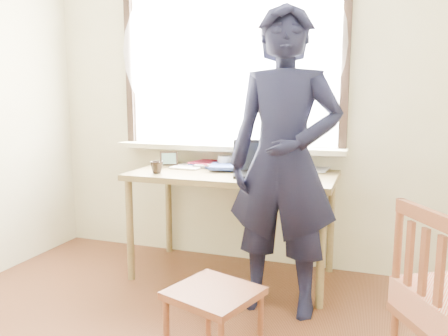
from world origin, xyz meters
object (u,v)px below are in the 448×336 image
(mug_dark, at_px, (157,167))
(work_chair, at_px, (214,302))
(mug_white, at_px, (225,162))
(desk, at_px, (233,183))
(person, at_px, (284,163))
(laptop, at_px, (258,167))

(mug_dark, height_order, work_chair, mug_dark)
(mug_white, bearing_deg, mug_dark, -131.48)
(desk, distance_m, person, 0.63)
(desk, relative_size, laptop, 3.50)
(mug_white, bearing_deg, person, -45.72)
(laptop, height_order, work_chair, laptop)
(work_chair, bearing_deg, laptop, 93.44)
(laptop, distance_m, mug_dark, 0.72)
(laptop, bearing_deg, desk, 170.74)
(laptop, distance_m, mug_white, 0.41)
(laptop, relative_size, person, 0.22)
(work_chair, bearing_deg, mug_dark, 130.67)
(work_chair, height_order, person, person)
(laptop, xyz_separation_m, person, (0.25, -0.36, 0.09))
(mug_white, bearing_deg, work_chair, -73.20)
(desk, xyz_separation_m, mug_white, (-0.14, 0.21, 0.13))
(laptop, distance_m, work_chair, 1.18)
(desk, xyz_separation_m, mug_dark, (-0.51, -0.21, 0.12))
(laptop, xyz_separation_m, mug_white, (-0.33, 0.24, -0.01))
(desk, distance_m, mug_white, 0.28)
(laptop, bearing_deg, mug_white, 143.82)
(desk, bearing_deg, mug_white, 122.73)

